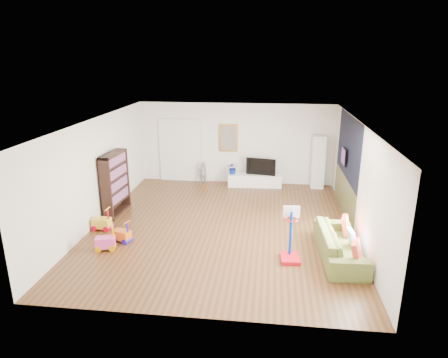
# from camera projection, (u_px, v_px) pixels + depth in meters

# --- Properties ---
(floor) EXTENTS (6.50, 7.50, 0.00)m
(floor) POSITION_uv_depth(u_px,v_px,m) (222.00, 226.00, 10.25)
(floor) COLOR brown
(floor) RESTS_ON ground
(ceiling) EXTENTS (6.50, 7.50, 0.00)m
(ceiling) POSITION_uv_depth(u_px,v_px,m) (222.00, 122.00, 9.44)
(ceiling) COLOR white
(ceiling) RESTS_ON ground
(wall_back) EXTENTS (6.50, 0.00, 2.70)m
(wall_back) POSITION_uv_depth(u_px,v_px,m) (236.00, 144.00, 13.39)
(wall_back) COLOR silver
(wall_back) RESTS_ON ground
(wall_front) EXTENTS (6.50, 0.00, 2.70)m
(wall_front) POSITION_uv_depth(u_px,v_px,m) (193.00, 245.00, 6.29)
(wall_front) COLOR white
(wall_front) RESTS_ON ground
(wall_left) EXTENTS (0.00, 7.50, 2.70)m
(wall_left) POSITION_uv_depth(u_px,v_px,m) (96.00, 172.00, 10.21)
(wall_left) COLOR silver
(wall_left) RESTS_ON ground
(wall_right) EXTENTS (0.00, 7.50, 2.70)m
(wall_right) POSITION_uv_depth(u_px,v_px,m) (358.00, 181.00, 9.47)
(wall_right) COLOR white
(wall_right) RESTS_ON ground
(navy_accent) EXTENTS (0.01, 3.20, 1.70)m
(navy_accent) POSITION_uv_depth(u_px,v_px,m) (349.00, 147.00, 10.65)
(navy_accent) COLOR black
(navy_accent) RESTS_ON wall_right
(olive_wainscot) EXTENTS (0.01, 3.20, 1.00)m
(olive_wainscot) POSITION_uv_depth(u_px,v_px,m) (344.00, 195.00, 11.05)
(olive_wainscot) COLOR brown
(olive_wainscot) RESTS_ON wall_right
(doorway) EXTENTS (1.45, 0.06, 2.10)m
(doorway) POSITION_uv_depth(u_px,v_px,m) (181.00, 151.00, 13.66)
(doorway) COLOR white
(doorway) RESTS_ON ground
(painting_back) EXTENTS (0.62, 0.06, 0.92)m
(painting_back) POSITION_uv_depth(u_px,v_px,m) (228.00, 138.00, 13.32)
(painting_back) COLOR gold
(painting_back) RESTS_ON wall_back
(artwork_right) EXTENTS (0.04, 0.56, 0.46)m
(artwork_right) POSITION_uv_depth(u_px,v_px,m) (344.00, 156.00, 10.94)
(artwork_right) COLOR #7F3F8C
(artwork_right) RESTS_ON wall_right
(media_console) EXTENTS (1.79, 0.54, 0.41)m
(media_console) POSITION_uv_depth(u_px,v_px,m) (255.00, 180.00, 13.29)
(media_console) COLOR white
(media_console) RESTS_ON ground
(tall_cabinet) EXTENTS (0.41, 0.41, 1.74)m
(tall_cabinet) POSITION_uv_depth(u_px,v_px,m) (318.00, 162.00, 12.99)
(tall_cabinet) COLOR white
(tall_cabinet) RESTS_ON ground
(bookshelf) EXTENTS (0.38, 1.19, 1.71)m
(bookshelf) POSITION_uv_depth(u_px,v_px,m) (115.00, 184.00, 10.86)
(bookshelf) COLOR black
(bookshelf) RESTS_ON ground
(sofa) EXTENTS (0.94, 2.17, 0.62)m
(sofa) POSITION_uv_depth(u_px,v_px,m) (340.00, 244.00, 8.60)
(sofa) COLOR #5E6B2D
(sofa) RESTS_ON ground
(basketball_hoop) EXTENTS (0.44, 0.52, 1.19)m
(basketball_hoop) POSITION_uv_depth(u_px,v_px,m) (291.00, 235.00, 8.38)
(basketball_hoop) COLOR red
(basketball_hoop) RESTS_ON ground
(ride_on_yellow) EXTENTS (0.46, 0.30, 0.59)m
(ride_on_yellow) POSITION_uv_depth(u_px,v_px,m) (101.00, 219.00, 9.95)
(ride_on_yellow) COLOR gold
(ride_on_yellow) RESTS_ON ground
(ride_on_orange) EXTENTS (0.46, 0.37, 0.54)m
(ride_on_orange) POSITION_uv_depth(u_px,v_px,m) (122.00, 231.00, 9.33)
(ride_on_orange) COLOR orange
(ride_on_orange) RESTS_ON ground
(ride_on_pink) EXTENTS (0.48, 0.37, 0.57)m
(ride_on_pink) POSITION_uv_depth(u_px,v_px,m) (105.00, 238.00, 8.93)
(ride_on_pink) COLOR #F049A4
(ride_on_pink) RESTS_ON ground
(child) EXTENTS (0.33, 0.30, 0.75)m
(child) POSITION_uv_depth(u_px,v_px,m) (203.00, 173.00, 13.56)
(child) COLOR slate
(child) RESTS_ON ground
(tv) EXTENTS (0.99, 0.30, 0.57)m
(tv) POSITION_uv_depth(u_px,v_px,m) (261.00, 166.00, 13.17)
(tv) COLOR black
(tv) RESTS_ON media_console
(vase_plant) EXTENTS (0.44, 0.40, 0.42)m
(vase_plant) POSITION_uv_depth(u_px,v_px,m) (233.00, 168.00, 13.23)
(vase_plant) COLOR navy
(vase_plant) RESTS_ON media_console
(pillow_left) EXTENTS (0.23, 0.42, 0.41)m
(pillow_left) POSITION_uv_depth(u_px,v_px,m) (357.00, 251.00, 7.91)
(pillow_left) COLOR #BE3E2B
(pillow_left) RESTS_ON sofa
(pillow_center) EXTENTS (0.13, 0.37, 0.37)m
(pillow_center) POSITION_uv_depth(u_px,v_px,m) (352.00, 237.00, 8.51)
(pillow_center) COLOR white
(pillow_center) RESTS_ON sofa
(pillow_right) EXTENTS (0.21, 0.42, 0.41)m
(pillow_right) POSITION_uv_depth(u_px,v_px,m) (346.00, 225.00, 9.11)
(pillow_right) COLOR #B82E19
(pillow_right) RESTS_ON sofa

